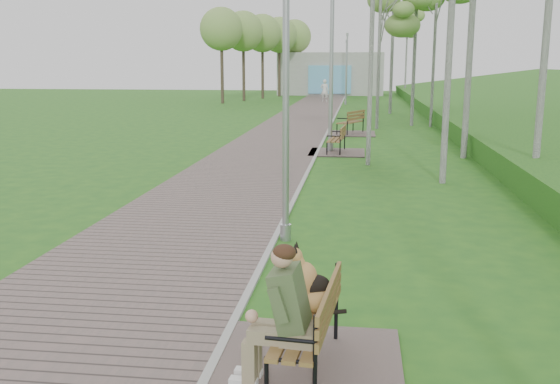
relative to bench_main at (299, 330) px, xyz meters
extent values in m
plane|color=#245A1D|center=(-0.87, 5.22, -0.45)|extent=(120.00, 120.00, 0.00)
cube|color=#655651|center=(-2.62, 26.72, -0.43)|extent=(3.50, 67.00, 0.04)
cube|color=#999993|center=(-0.87, 26.72, -0.43)|extent=(0.10, 67.00, 0.05)
cube|color=#9E9E99|center=(-2.37, 56.22, 1.55)|extent=(10.00, 5.00, 4.00)
cube|color=#5EA8D3|center=(-2.37, 53.62, 1.05)|extent=(4.00, 0.20, 2.60)
cube|color=#655651|center=(0.10, 0.05, -0.43)|extent=(1.85, 2.06, 0.04)
cube|color=brown|center=(0.05, 0.05, 0.01)|extent=(0.60, 1.58, 0.04)
cube|color=brown|center=(0.29, 0.03, 0.29)|extent=(0.18, 1.54, 0.34)
cube|color=#655651|center=(-0.21, 15.48, -0.43)|extent=(1.86, 2.07, 0.04)
cube|color=brown|center=(-0.26, 15.48, 0.01)|extent=(0.58, 1.58, 0.04)
cube|color=brown|center=(-0.01, 15.46, 0.29)|extent=(0.16, 1.55, 0.34)
cube|color=#655651|center=(0.17, 21.39, -0.43)|extent=(2.06, 2.29, 0.04)
cube|color=brown|center=(0.12, 21.39, 0.06)|extent=(1.18, 1.78, 0.05)
cube|color=brown|center=(0.37, 21.28, 0.37)|extent=(0.75, 1.58, 0.38)
cylinder|color=#96989D|center=(-0.68, 4.67, -0.31)|extent=(0.19, 0.19, 0.28)
cylinder|color=#96989D|center=(-0.68, 4.67, 1.90)|extent=(0.11, 0.11, 4.72)
cylinder|color=#96989D|center=(-0.47, 15.84, -0.28)|extent=(0.23, 0.23, 0.34)
cylinder|color=#96989D|center=(-0.47, 15.84, 2.40)|extent=(0.14, 0.14, 5.71)
cylinder|color=#96989D|center=(-0.55, 40.95, -0.32)|extent=(0.18, 0.18, 0.27)
cylinder|color=#96989D|center=(-0.55, 40.95, 1.79)|extent=(0.11, 0.11, 4.50)
cylinder|color=#96989D|center=(-0.55, 40.95, 4.09)|extent=(0.16, 0.16, 0.22)
cylinder|color=#96989D|center=(-0.72, 50.08, -0.29)|extent=(0.22, 0.22, 0.32)
cylinder|color=#96989D|center=(-0.72, 50.08, 2.24)|extent=(0.13, 0.13, 5.38)
cylinder|color=#96989D|center=(-0.72, 50.08, 4.98)|extent=(0.19, 0.19, 0.27)
imported|color=silver|center=(-2.28, 43.91, 0.43)|extent=(0.69, 0.50, 1.77)
cylinder|color=silver|center=(3.89, 14.89, 4.32)|extent=(0.19, 0.19, 9.54)
cylinder|color=silver|center=(0.81, 13.05, 3.92)|extent=(0.16, 0.16, 8.76)
cylinder|color=silver|center=(3.05, 25.48, 4.37)|extent=(0.19, 0.19, 9.64)
cylinder|color=silver|center=(1.32, 23.72, 3.07)|extent=(0.17, 0.17, 7.05)
ellipsoid|color=#7EA34F|center=(1.32, 23.72, 5.33)|extent=(2.46, 2.46, 3.10)
cylinder|color=silver|center=(3.91, 24.99, 3.97)|extent=(0.17, 0.17, 8.85)
cylinder|color=silver|center=(2.34, 32.96, 4.03)|extent=(0.18, 0.18, 8.97)
cylinder|color=silver|center=(4.51, 52.32, 3.67)|extent=(0.17, 0.17, 8.25)
ellipsoid|color=#7EA34F|center=(4.51, 52.32, 6.31)|extent=(2.46, 2.46, 3.63)
camera|label=1|loc=(0.54, -5.65, 2.55)|focal=40.00mm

